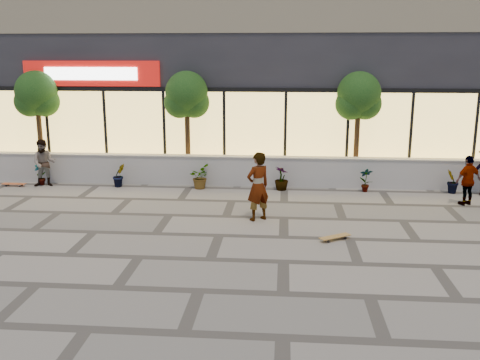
# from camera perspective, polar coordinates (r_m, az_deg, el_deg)

# --- Properties ---
(ground) EXTENTS (80.00, 80.00, 0.00)m
(ground) POSITION_cam_1_polar(r_m,az_deg,el_deg) (11.99, 4.66, -8.68)
(ground) COLOR gray
(ground) RESTS_ON ground
(planter_wall) EXTENTS (22.00, 0.42, 1.04)m
(planter_wall) POSITION_cam_1_polar(r_m,az_deg,el_deg) (18.55, 4.78, 0.92)
(planter_wall) COLOR #BBB8B2
(planter_wall) RESTS_ON ground
(retail_building) EXTENTS (24.00, 9.17, 8.50)m
(retail_building) POSITION_cam_1_polar(r_m,az_deg,el_deg) (23.61, 4.98, 12.66)
(retail_building) COLOR #26252B
(retail_building) RESTS_ON ground
(shrub_a) EXTENTS (0.43, 0.29, 0.81)m
(shrub_a) POSITION_cam_1_polar(r_m,az_deg,el_deg) (19.92, -20.48, 0.63)
(shrub_a) COLOR #133C13
(shrub_a) RESTS_ON ground
(shrub_b) EXTENTS (0.57, 0.57, 0.81)m
(shrub_b) POSITION_cam_1_polar(r_m,az_deg,el_deg) (18.91, -12.78, 0.50)
(shrub_b) COLOR #133C13
(shrub_b) RESTS_ON ground
(shrub_c) EXTENTS (0.68, 0.77, 0.81)m
(shrub_c) POSITION_cam_1_polar(r_m,az_deg,el_deg) (18.26, -4.37, 0.35)
(shrub_c) COLOR #133C13
(shrub_c) RESTS_ON ground
(shrub_d) EXTENTS (0.64, 0.64, 0.81)m
(shrub_d) POSITION_cam_1_polar(r_m,az_deg,el_deg) (18.04, 4.45, 0.19)
(shrub_d) COLOR #133C13
(shrub_d) RESTS_ON ground
(shrub_e) EXTENTS (0.46, 0.35, 0.81)m
(shrub_e) POSITION_cam_1_polar(r_m,az_deg,el_deg) (18.24, 13.27, 0.02)
(shrub_e) COLOR #133C13
(shrub_e) RESTS_ON ground
(shrub_f) EXTENTS (0.55, 0.57, 0.81)m
(shrub_f) POSITION_cam_1_polar(r_m,az_deg,el_deg) (18.87, 21.71, -0.15)
(shrub_f) COLOR #133C13
(shrub_f) RESTS_ON ground
(tree_west) EXTENTS (1.60, 1.50, 3.92)m
(tree_west) POSITION_cam_1_polar(r_m,az_deg,el_deg) (20.90, -20.87, 8.32)
(tree_west) COLOR #402817
(tree_west) RESTS_ON ground
(tree_midwest) EXTENTS (1.60, 1.50, 3.92)m
(tree_midwest) POSITION_cam_1_polar(r_m,az_deg,el_deg) (19.20, -5.70, 8.75)
(tree_midwest) COLOR #402817
(tree_midwest) RESTS_ON ground
(tree_mideast) EXTENTS (1.60, 1.50, 3.92)m
(tree_mideast) POSITION_cam_1_polar(r_m,az_deg,el_deg) (19.05, 12.55, 8.47)
(tree_mideast) COLOR #402817
(tree_mideast) RESTS_ON ground
(skater_center) EXTENTS (0.83, 0.78, 1.91)m
(skater_center) POSITION_cam_1_polar(r_m,az_deg,el_deg) (14.59, 1.92, -0.69)
(skater_center) COLOR white
(skater_center) RESTS_ON ground
(skater_left) EXTENTS (0.92, 0.79, 1.64)m
(skater_left) POSITION_cam_1_polar(r_m,az_deg,el_deg) (19.61, -20.16, 1.71)
(skater_left) COLOR #91885D
(skater_left) RESTS_ON ground
(skater_right_near) EXTENTS (0.97, 0.73, 1.53)m
(skater_right_near) POSITION_cam_1_polar(r_m,az_deg,el_deg) (17.53, 23.16, -0.04)
(skater_right_near) COLOR white
(skater_right_near) RESTS_ON ground
(skateboard_center) EXTENTS (0.83, 0.66, 0.10)m
(skateboard_center) POSITION_cam_1_polar(r_m,az_deg,el_deg) (13.45, 10.10, -5.98)
(skateboard_center) COLOR olive
(skateboard_center) RESTS_ON ground
(skateboard_left) EXTENTS (0.82, 0.23, 0.10)m
(skateboard_left) POSITION_cam_1_polar(r_m,az_deg,el_deg) (20.16, -22.97, -0.39)
(skateboard_left) COLOR #C15424
(skateboard_left) RESTS_ON ground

